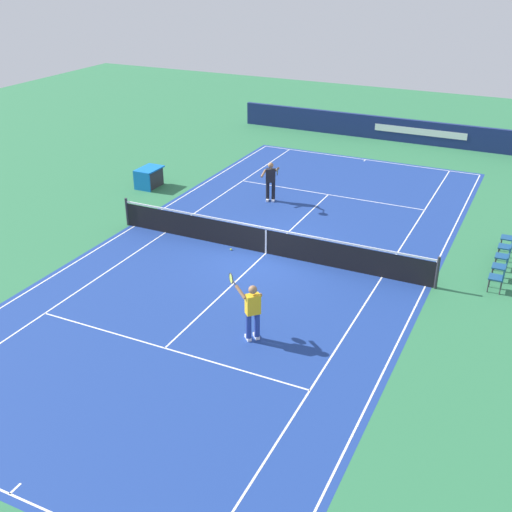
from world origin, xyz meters
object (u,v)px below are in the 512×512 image
spectator_chair_1 (508,246)px  equipment_cart_tarped (149,177)px  tennis_net (266,240)px  spectator_chair_4 (499,276)px  tennis_player_near (252,309)px  spectator_chair_3 (502,265)px  tennis_ball (231,249)px  tennis_player_far (271,180)px  spectator_chair_0 (511,237)px  spectator_chair_2 (505,255)px

spectator_chair_1 → equipment_cart_tarped: spectator_chair_1 is taller
tennis_net → spectator_chair_4: 7.58m
spectator_chair_1 → equipment_cart_tarped: 15.04m
spectator_chair_4 → equipment_cart_tarped: bearing=-102.4°
tennis_player_near → spectator_chair_1: tennis_player_near is taller
spectator_chair_3 → equipment_cart_tarped: bearing=-99.4°
equipment_cart_tarped → tennis_player_near: bearing=46.4°
spectator_chair_3 → tennis_ball: bearing=-78.7°
tennis_player_near → spectator_chair_3: size_ratio=1.93×
tennis_player_far → spectator_chair_3: tennis_player_far is taller
spectator_chair_0 → spectator_chair_1: same height
spectator_chair_3 → spectator_chair_0: bearing=180.0°
tennis_player_near → equipment_cart_tarped: 12.94m
tennis_ball → equipment_cart_tarped: 7.57m
tennis_ball → spectator_chair_2: spectator_chair_2 is taller
tennis_net → tennis_player_far: size_ratio=6.89×
spectator_chair_1 → tennis_ball: bearing=-68.9°
spectator_chair_0 → spectator_chair_1: size_ratio=1.00×
tennis_net → tennis_ball: 1.33m
spectator_chair_0 → spectator_chair_1: bearing=0.0°
tennis_player_far → spectator_chair_2: bearing=75.8°
tennis_player_near → spectator_chair_4: tennis_player_near is taller
spectator_chair_0 → spectator_chair_3: 2.44m
tennis_player_far → spectator_chair_2: tennis_player_far is taller
spectator_chair_1 → spectator_chair_4: bearing=0.0°
tennis_net → spectator_chair_0: (-3.88, 7.55, 0.03)m
tennis_net → tennis_player_far: tennis_player_far is taller
spectator_chair_3 → spectator_chair_4: size_ratio=1.00×
tennis_player_far → spectator_chair_0: (0.78, 9.48, -0.41)m
spectator_chair_2 → spectator_chair_4: (1.63, 0.00, 0.00)m
tennis_player_near → spectator_chair_2: bearing=142.0°
tennis_net → spectator_chair_4: (-0.63, 7.55, 0.03)m
tennis_player_far → spectator_chair_1: size_ratio=1.93×
spectator_chair_3 → spectator_chair_1: bearing=180.0°
tennis_player_near → spectator_chair_3: bearing=138.7°
spectator_chair_1 → equipment_cart_tarped: size_ratio=0.70×
spectator_chair_0 → spectator_chair_2: bearing=0.0°
spectator_chair_2 → spectator_chair_0: bearing=180.0°
tennis_net → spectator_chair_0: bearing=117.2°
tennis_player_near → spectator_chair_0: bearing=147.5°
tennis_player_far → spectator_chair_4: 10.31m
tennis_ball → spectator_chair_0: bearing=115.6°
tennis_net → tennis_player_far: 5.06m
spectator_chair_0 → equipment_cart_tarped: (-0.05, -15.02, -0.08)m
spectator_chair_0 → spectator_chair_4: bearing=0.0°
tennis_ball → spectator_chair_4: bearing=96.1°
spectator_chair_4 → equipment_cart_tarped: spectator_chair_4 is taller
tennis_net → spectator_chair_0: 8.49m
spectator_chair_0 → spectator_chair_4: (3.25, 0.00, 0.00)m
tennis_player_near → spectator_chair_1: size_ratio=1.93×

